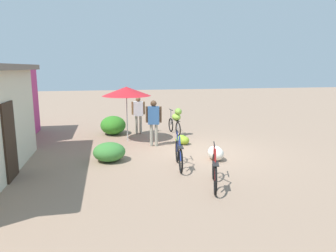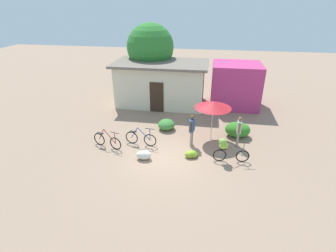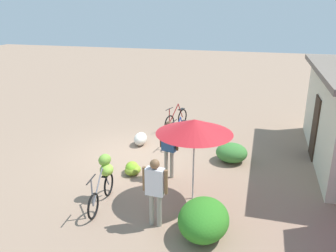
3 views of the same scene
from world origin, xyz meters
name	(u,v)px [view 3 (image 3 of 3)]	position (x,y,z in m)	size (l,w,h in m)	color
ground_plane	(137,156)	(0.00, 0.00, 0.00)	(60.00, 60.00, 0.00)	#957862
hedge_bush_front_left	(232,153)	(-0.44, 3.05, 0.29)	(0.96, 0.99, 0.58)	#3C7D35
hedge_bush_front_right	(204,219)	(3.51, 2.84, 0.40)	(1.34, 1.08, 0.79)	#318123
market_umbrella	(194,127)	(2.10, 2.32, 1.95)	(1.87, 1.87, 2.13)	beige
bicycle_leftmost	(176,119)	(-3.03, 0.57, 0.37)	(1.62, 0.54, 0.99)	black
bicycle_near_pile	(179,134)	(-1.43, 1.08, 0.37)	(1.68, 0.27, 1.00)	black
bicycle_center_loaded	(104,176)	(2.79, 0.21, 0.70)	(1.65, 0.46, 1.18)	black
banana_pile_on_ground	(132,169)	(1.22, 0.33, 0.16)	(0.70, 0.59, 0.34)	#84A62D
produce_sack	(140,139)	(-0.97, -0.21, 0.22)	(0.70, 0.44, 0.44)	silver
person_vendor	(169,143)	(1.12, 1.42, 1.04)	(0.28, 0.57, 1.69)	gray
person_bystander	(155,186)	(3.43, 1.75, 0.98)	(0.22, 0.58, 1.61)	gray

